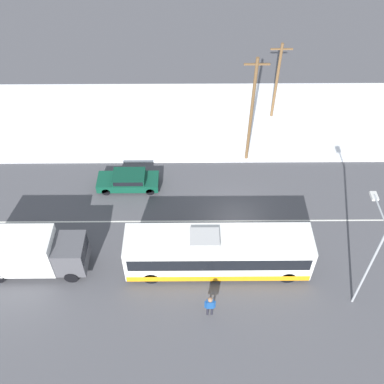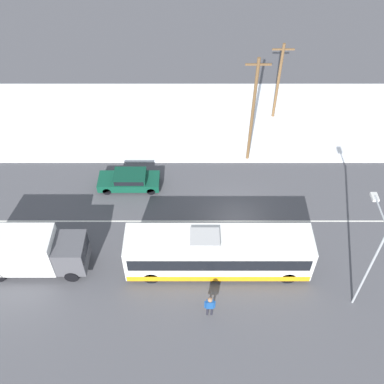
% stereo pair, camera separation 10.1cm
% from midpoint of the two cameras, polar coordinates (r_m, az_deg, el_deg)
% --- Properties ---
extents(ground_plane, '(120.00, 120.00, 0.00)m').
position_cam_midpoint_polar(ground_plane, '(32.28, 5.55, -3.68)').
color(ground_plane, '#4C4C51').
extents(snow_lot, '(80.00, 11.35, 0.12)m').
position_cam_midpoint_polar(snow_lot, '(40.88, 4.31, 9.20)').
color(snow_lot, white).
rests_on(snow_lot, ground_plane).
extents(lane_marking_center, '(60.00, 0.12, 0.00)m').
position_cam_midpoint_polar(lane_marking_center, '(32.28, 5.55, -3.68)').
color(lane_marking_center, silver).
rests_on(lane_marking_center, ground_plane).
extents(city_bus, '(11.62, 2.57, 3.19)m').
position_cam_midpoint_polar(city_bus, '(28.54, 3.20, -7.66)').
color(city_bus, white).
rests_on(city_bus, ground_plane).
extents(box_truck, '(7.17, 2.30, 3.14)m').
position_cam_midpoint_polar(box_truck, '(30.18, -20.46, -7.15)').
color(box_truck, silver).
rests_on(box_truck, ground_plane).
extents(sedan_car, '(4.61, 1.80, 1.33)m').
position_cam_midpoint_polar(sedan_car, '(34.26, -8.15, 1.52)').
color(sedan_car, '#0F4733').
rests_on(sedan_car, ground_plane).
extents(pedestrian_at_stop, '(0.66, 0.29, 1.83)m').
position_cam_midpoint_polar(pedestrian_at_stop, '(27.02, 2.19, -14.11)').
color(pedestrian_at_stop, '#23232D').
rests_on(pedestrian_at_stop, ground_plane).
extents(streetlamp, '(0.36, 2.73, 7.16)m').
position_cam_midpoint_polar(streetlamp, '(26.76, 21.66, -6.81)').
color(streetlamp, '#9EA3A8').
rests_on(streetlamp, ground_plane).
extents(utility_pole_roadside, '(1.80, 0.24, 9.11)m').
position_cam_midpoint_polar(utility_pole_roadside, '(34.06, 7.49, 10.17)').
color(utility_pole_roadside, brown).
rests_on(utility_pole_roadside, ground_plane).
extents(utility_pole_snowlot, '(1.80, 0.24, 7.14)m').
position_cam_midpoint_polar(utility_pole_snowlot, '(39.70, 10.65, 13.74)').
color(utility_pole_snowlot, brown).
rests_on(utility_pole_snowlot, ground_plane).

